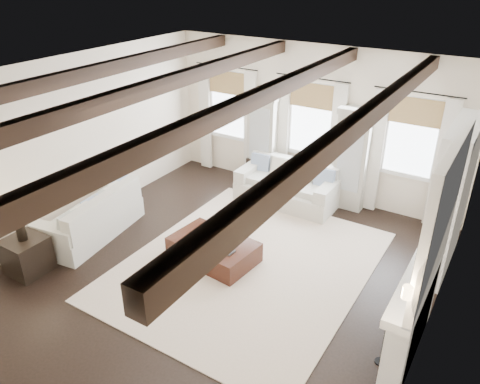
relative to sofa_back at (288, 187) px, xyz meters
The scene contains 16 objects.
ground 3.05m from the sofa_back, 87.45° to the right, with size 7.50×7.50×0.00m, color black.
room_shell 2.77m from the sofa_back, 67.52° to the right, with size 6.54×7.54×3.22m.
area_rug 2.49m from the sofa_back, 78.94° to the right, with size 3.75×4.59×0.02m, color beige.
sofa_back is the anchor object (origin of this frame).
sofa_left 3.97m from the sofa_back, 128.46° to the right, with size 1.21×2.16×0.88m.
ottoman 2.59m from the sofa_back, 92.65° to the right, with size 1.44×0.90×0.38m, color black.
tray 2.56m from the sofa_back, 91.95° to the right, with size 0.50×0.38×0.04m, color white.
book_lower 2.56m from the sofa_back, 95.17° to the right, with size 0.26×0.20×0.04m, color #262628.
book_upper 2.55m from the sofa_back, 93.89° to the right, with size 0.22×0.17×0.03m, color beige.
book_loose 2.75m from the sofa_back, 84.70° to the right, with size 0.24×0.18×0.03m, color #262628.
side_table_front 5.15m from the sofa_back, 119.56° to the right, with size 0.62×0.62×0.62m, color black.
lamp_front 5.20m from the sofa_back, 119.56° to the right, with size 0.40×0.40×0.69m.
side_table_back 1.11m from the sofa_back, 153.83° to the left, with size 0.43×0.43×0.64m, color black.
lamp_back 1.33m from the sofa_back, 153.83° to the left, with size 0.38×0.38×0.66m.
candlestick_near 4.52m from the sofa_back, 47.82° to the right, with size 0.15×0.15×0.73m.
candlestick_far 4.04m from the sofa_back, 41.35° to the right, with size 0.15×0.15×0.73m.
Camera 1 is at (3.68, -5.03, 4.71)m, focal length 35.00 mm.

